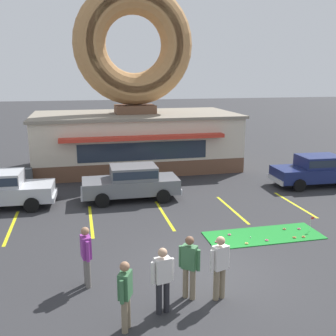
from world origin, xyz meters
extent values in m
plane|color=#2D2D30|center=(0.00, 0.00, 0.00)|extent=(160.00, 160.00, 0.00)
cube|color=brown|center=(-0.13, 14.00, 0.45)|extent=(12.00, 6.00, 0.90)
cube|color=beige|center=(-0.13, 14.00, 2.05)|extent=(12.00, 6.00, 2.30)
cube|color=gray|center=(-0.13, 14.00, 3.28)|extent=(12.30, 6.30, 0.16)
cube|color=red|center=(-0.13, 10.70, 2.35)|extent=(9.00, 0.60, 0.20)
cube|color=#232D3D|center=(-0.13, 10.98, 1.55)|extent=(7.20, 0.03, 1.00)
cube|color=brown|center=(-0.13, 14.00, 3.61)|extent=(2.40, 1.80, 0.50)
torus|color=#B27F4C|center=(-0.13, 14.00, 7.41)|extent=(7.10, 1.90, 7.10)
torus|color=#936038|center=(-0.13, 13.57, 7.41)|extent=(6.25, 1.05, 6.24)
cube|color=#1E842D|center=(2.75, 2.07, 0.01)|extent=(4.23, 1.56, 0.03)
torus|color=#A5724C|center=(3.75, 2.38, 0.05)|extent=(0.13, 0.13, 0.04)
torus|color=#D17F47|center=(3.71, 1.59, 0.05)|extent=(0.13, 0.13, 0.04)
torus|color=#D8667F|center=(0.88, 1.86, 0.05)|extent=(0.13, 0.13, 0.04)
torus|color=#E5C666|center=(1.84, 1.50, 0.05)|extent=(0.13, 0.13, 0.04)
torus|color=#D8667F|center=(2.64, 1.59, 0.05)|extent=(0.13, 0.13, 0.04)
torus|color=#D8667F|center=(4.30, 2.27, 0.05)|extent=(0.13, 0.13, 0.04)
torus|color=#D8667F|center=(1.54, 2.34, 0.05)|extent=(0.13, 0.13, 0.04)
torus|color=#D17F47|center=(4.06, 1.57, 0.05)|extent=(0.13, 0.13, 0.04)
sphere|color=white|center=(2.19, 1.95, 0.05)|extent=(0.04, 0.04, 0.04)
cylinder|color=silver|center=(4.61, 2.04, 0.31)|extent=(0.01, 0.01, 0.55)
cube|color=red|center=(4.67, 2.04, 0.53)|extent=(0.12, 0.01, 0.08)
cube|color=slate|center=(-1.36, 7.41, 0.66)|extent=(4.42, 1.81, 0.68)
cube|color=slate|center=(-1.21, 7.41, 1.30)|extent=(2.12, 1.58, 0.60)
cube|color=#232D3D|center=(-1.21, 7.41, 1.32)|extent=(2.03, 1.61, 0.36)
cube|color=silver|center=(-3.59, 7.44, 0.42)|extent=(0.12, 1.67, 0.24)
cube|color=silver|center=(0.87, 7.39, 0.42)|extent=(0.12, 1.67, 0.24)
cylinder|color=black|center=(-2.73, 6.55, 0.32)|extent=(0.64, 0.23, 0.64)
cylinder|color=black|center=(-2.71, 8.31, 0.32)|extent=(0.64, 0.23, 0.64)
cylinder|color=black|center=(0.00, 6.52, 0.32)|extent=(0.64, 0.23, 0.64)
cylinder|color=black|center=(0.02, 8.28, 0.32)|extent=(0.64, 0.23, 0.64)
cube|color=#B2B5BA|center=(-7.00, 7.53, 0.66)|extent=(4.48, 1.98, 0.68)
cube|color=silver|center=(-4.77, 7.42, 0.42)|extent=(0.18, 1.67, 0.24)
cylinder|color=black|center=(-5.60, 8.35, 0.32)|extent=(0.65, 0.25, 0.64)
cylinder|color=black|center=(-5.68, 6.59, 0.32)|extent=(0.65, 0.25, 0.64)
cube|color=navy|center=(8.38, 7.56, 0.66)|extent=(4.47, 1.95, 0.68)
cube|color=navy|center=(8.53, 7.55, 1.30)|extent=(2.17, 1.65, 0.60)
cube|color=#232D3D|center=(8.53, 7.55, 1.32)|extent=(2.08, 1.67, 0.36)
cube|color=silver|center=(6.15, 7.66, 0.42)|extent=(0.17, 1.67, 0.24)
cylinder|color=black|center=(6.98, 6.74, 0.32)|extent=(0.65, 0.25, 0.64)
cylinder|color=black|center=(7.06, 8.50, 0.32)|extent=(0.65, 0.25, 0.64)
cylinder|color=black|center=(9.78, 8.38, 0.32)|extent=(0.65, 0.25, 0.64)
cylinder|color=#7F7056|center=(-1.08, -1.16, 0.43)|extent=(0.15, 0.15, 0.85)
cylinder|color=#7F7056|center=(-0.93, -1.29, 0.43)|extent=(0.15, 0.15, 0.85)
cube|color=#386B42|center=(-1.00, -1.23, 1.16)|extent=(0.45, 0.43, 0.62)
cylinder|color=#386B42|center=(-1.19, -1.07, 1.13)|extent=(0.10, 0.10, 0.57)
cylinder|color=#386B42|center=(-0.81, -1.39, 1.13)|extent=(0.10, 0.10, 0.57)
sphere|color=brown|center=(-1.00, -1.23, 1.62)|extent=(0.23, 0.23, 0.23)
cylinder|color=#7F7056|center=(-2.80, -2.26, 0.42)|extent=(0.15, 0.15, 0.83)
cylinder|color=#7F7056|center=(-2.72, -2.07, 0.42)|extent=(0.15, 0.15, 0.83)
cube|color=#386B42|center=(-2.76, -2.16, 1.14)|extent=(0.38, 0.45, 0.61)
cylinder|color=#386B42|center=(-2.87, -2.39, 1.11)|extent=(0.10, 0.10, 0.56)
cylinder|color=#386B42|center=(-2.66, -1.94, 1.11)|extent=(0.10, 0.10, 0.56)
sphere|color=#9E7051|center=(-2.76, -2.16, 1.58)|extent=(0.22, 0.22, 0.22)
cylinder|color=slate|center=(-3.55, -0.10, 0.42)|extent=(0.15, 0.15, 0.85)
cylinder|color=slate|center=(-3.58, 0.10, 0.42)|extent=(0.15, 0.15, 0.85)
cube|color=#8C3393|center=(-3.57, 0.00, 1.16)|extent=(0.30, 0.42, 0.62)
cylinder|color=#8C3393|center=(-3.52, -0.25, 1.13)|extent=(0.10, 0.10, 0.57)
cylinder|color=#8C3393|center=(-3.61, 0.25, 1.13)|extent=(0.10, 0.10, 0.57)
sphere|color=#9E7051|center=(-3.57, 0.00, 1.61)|extent=(0.23, 0.23, 0.23)
cylinder|color=#232328|center=(-1.71, -1.69, 0.42)|extent=(0.15, 0.15, 0.84)
cylinder|color=#232328|center=(-1.90, -1.73, 0.42)|extent=(0.15, 0.15, 0.84)
cube|color=silver|center=(-1.81, -1.71, 1.15)|extent=(0.42, 0.31, 0.62)
cylinder|color=silver|center=(-1.56, -1.66, 1.12)|extent=(0.10, 0.10, 0.57)
cylinder|color=silver|center=(-2.05, -1.76, 1.12)|extent=(0.10, 0.10, 0.57)
sphere|color=tan|center=(-1.81, -1.71, 1.60)|extent=(0.23, 0.23, 0.23)
cylinder|color=#7F7056|center=(-0.34, -1.46, 0.43)|extent=(0.15, 0.15, 0.85)
cylinder|color=#7F7056|center=(-0.15, -1.39, 0.43)|extent=(0.15, 0.15, 0.85)
cube|color=silver|center=(-0.25, -1.43, 1.17)|extent=(0.44, 0.35, 0.62)
cylinder|color=silver|center=(-0.49, -1.50, 1.14)|extent=(0.10, 0.10, 0.57)
cylinder|color=silver|center=(-0.01, -1.35, 1.14)|extent=(0.10, 0.10, 0.57)
sphere|color=tan|center=(-0.25, -1.43, 1.62)|extent=(0.23, 0.23, 0.23)
cylinder|color=#51565B|center=(-6.30, 10.71, 0.47)|extent=(0.56, 0.56, 0.95)
torus|color=#303437|center=(-6.30, 10.71, 0.95)|extent=(0.57, 0.57, 0.05)
cube|color=yellow|center=(-6.29, 5.00, 0.00)|extent=(0.12, 3.60, 0.01)
cube|color=yellow|center=(-3.29, 5.00, 0.00)|extent=(0.12, 3.60, 0.01)
cube|color=yellow|center=(-0.29, 5.00, 0.00)|extent=(0.12, 3.60, 0.01)
cube|color=yellow|center=(2.71, 5.00, 0.00)|extent=(0.12, 3.60, 0.01)
cube|color=yellow|center=(5.71, 5.00, 0.00)|extent=(0.12, 3.60, 0.01)
camera|label=1|loc=(-3.60, -10.08, 5.72)|focal=42.00mm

